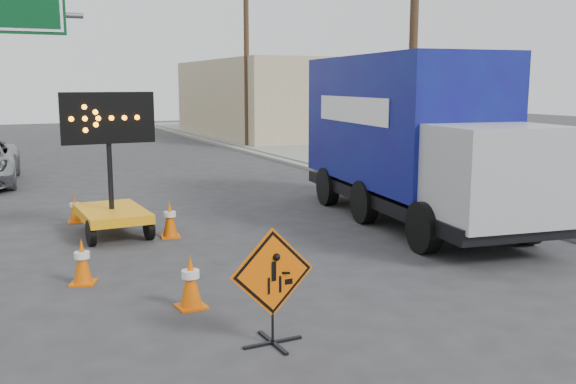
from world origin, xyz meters
TOP-DOWN VIEW (x-y plane):
  - ground at (0.00, 0.00)m, footprint 100.00×100.00m
  - curb_right at (7.20, 15.00)m, footprint 0.40×60.00m
  - sidewalk_right at (9.50, 15.00)m, footprint 4.00×60.00m
  - building_right_far at (13.00, 30.00)m, footprint 10.00×14.00m
  - utility_pole_near at (8.00, 10.00)m, footprint 1.80×0.26m
  - utility_pole_far at (8.00, 24.00)m, footprint 1.80×0.26m
  - construction_sign at (-0.67, 0.61)m, footprint 1.13×0.80m
  - arrow_board at (-1.49, 7.43)m, footprint 1.93×2.20m
  - box_truck at (5.18, 6.04)m, footprint 3.45×8.42m
  - cone_a at (-1.23, 2.32)m, footprint 0.44×0.44m
  - cone_b at (-2.51, 4.15)m, footprint 0.50×0.50m
  - cone_c at (-0.40, 6.74)m, footprint 0.44×0.44m
  - cone_d at (-2.07, 9.08)m, footprint 0.39×0.39m

SIDE VIEW (x-z plane):
  - ground at x=0.00m, z-range 0.00..0.00m
  - curb_right at x=7.20m, z-range 0.00..0.12m
  - sidewalk_right at x=9.50m, z-range 0.00..0.15m
  - cone_d at x=-2.07m, z-range 0.00..0.68m
  - cone_b at x=-2.51m, z-range 0.00..0.76m
  - cone_c at x=-0.40m, z-range 0.00..0.79m
  - cone_a at x=-1.23m, z-range 0.00..0.80m
  - arrow_board at x=-1.49m, z-range -0.85..2.21m
  - construction_sign at x=-0.67m, z-range 0.05..1.54m
  - box_truck at x=5.18m, z-range -0.18..3.69m
  - building_right_far at x=13.00m, z-range 0.00..4.60m
  - utility_pole_near at x=8.00m, z-range 0.18..9.18m
  - utility_pole_far at x=8.00m, z-range 0.18..9.18m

